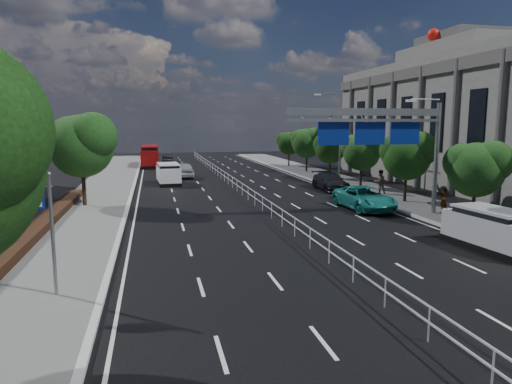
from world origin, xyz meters
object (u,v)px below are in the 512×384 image
object	(u,v)px
toilet_sign	(36,214)
white_minivan	(168,174)
parked_car_teal	(364,198)
overhead_gantry	(382,128)
silver_minivan	(492,230)
pedestrian_a	(444,201)
near_car_dark	(168,158)
pedestrian_b	(380,182)
red_bus	(150,155)
near_car_silver	(184,170)
parked_car_dark	(330,182)

from	to	relation	value
toilet_sign	white_minivan	world-z (taller)	toilet_sign
parked_car_teal	toilet_sign	bearing A→B (deg)	-146.42
overhead_gantry	silver_minivan	xyz separation A→B (m)	(1.56, -8.05, -4.64)
overhead_gantry	white_minivan	xyz separation A→B (m)	(-12.46, 19.32, -4.59)
overhead_gantry	pedestrian_a	xyz separation A→B (m)	(4.43, -0.27, -4.65)
near_car_dark	pedestrian_b	xyz separation A→B (m)	(16.06, -37.69, 0.45)
red_bus	pedestrian_b	distance (m)	36.38
toilet_sign	silver_minivan	xyz separation A→B (m)	(19.25, 2.00, -1.98)
near_car_silver	pedestrian_a	distance (m)	29.25
overhead_gantry	red_bus	bearing A→B (deg)	109.83
red_bus	near_car_dark	distance (m)	7.02
parked_car_dark	near_car_dark	bearing A→B (deg)	113.00
pedestrian_a	overhead_gantry	bearing A→B (deg)	-19.25
white_minivan	near_car_dark	distance (m)	26.65
overhead_gantry	near_car_silver	xyz separation A→B (m)	(-10.60, 24.82, -4.75)
toilet_sign	near_car_dark	size ratio (longest dim) A/B	1.06
red_bus	pedestrian_b	size ratio (longest dim) A/B	4.96
white_minivan	pedestrian_a	bearing A→B (deg)	-52.71
near_car_silver	parked_car_teal	distance (m)	24.65
white_minivan	parked_car_teal	world-z (taller)	white_minivan
white_minivan	pedestrian_b	world-z (taller)	pedestrian_b
silver_minivan	pedestrian_b	size ratio (longest dim) A/B	2.46
near_car_dark	silver_minivan	xyz separation A→B (m)	(13.20, -54.01, 0.28)
toilet_sign	white_minivan	distance (m)	29.90
toilet_sign	near_car_dark	distance (m)	56.38
parked_car_teal	pedestrian_a	world-z (taller)	pedestrian_a
toilet_sign	red_bus	size ratio (longest dim) A/B	0.44
overhead_gantry	near_car_silver	distance (m)	27.41
red_bus	near_car_dark	bearing A→B (deg)	69.12
near_car_silver	silver_minivan	size ratio (longest dim) A/B	1.03
near_car_silver	near_car_dark	xyz separation A→B (m)	(-1.04, 21.13, -0.18)
silver_minivan	parked_car_dark	distance (m)	20.09
parked_car_dark	pedestrian_a	xyz separation A→B (m)	(2.87, -12.31, 0.19)
white_minivan	red_bus	bearing A→B (deg)	91.56
toilet_sign	parked_car_dark	size ratio (longest dim) A/B	0.82
parked_car_teal	pedestrian_b	distance (m)	6.89
red_bus	parked_car_dark	bearing A→B (deg)	-59.07
pedestrian_b	near_car_dark	bearing A→B (deg)	-62.93
near_car_dark	parked_car_dark	xyz separation A→B (m)	(13.20, -33.92, 0.09)
toilet_sign	pedestrian_a	size ratio (longest dim) A/B	2.66
toilet_sign	red_bus	world-z (taller)	toilet_sign
overhead_gantry	white_minivan	bearing A→B (deg)	122.83
parked_car_teal	overhead_gantry	bearing A→B (deg)	-98.59
white_minivan	pedestrian_a	xyz separation A→B (m)	(16.89, -19.59, -0.06)
near_car_silver	near_car_dark	distance (m)	21.16
white_minivan	silver_minivan	bearing A→B (deg)	-66.35
white_minivan	silver_minivan	distance (m)	30.75
silver_minivan	toilet_sign	bearing A→B (deg)	-179.00
overhead_gantry	white_minivan	size ratio (longest dim) A/B	2.10
near_car_silver	parked_car_teal	xyz separation A→B (m)	(10.93, -22.09, -0.06)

